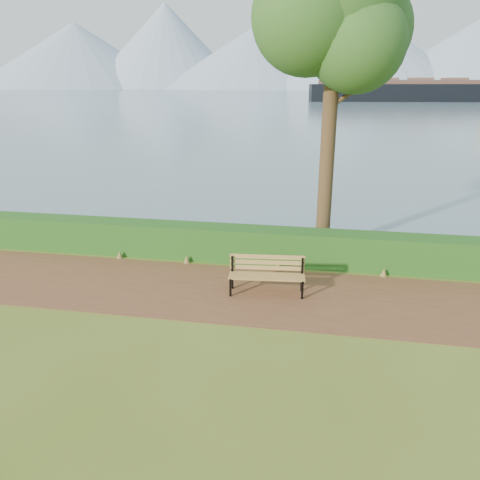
# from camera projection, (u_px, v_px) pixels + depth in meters

# --- Properties ---
(ground) EXTENTS (140.00, 140.00, 0.00)m
(ground) POSITION_uv_depth(u_px,v_px,m) (206.00, 295.00, 11.68)
(ground) COLOR #51621C
(ground) RESTS_ON ground
(path) EXTENTS (40.00, 3.40, 0.01)m
(path) POSITION_uv_depth(u_px,v_px,m) (209.00, 290.00, 11.96)
(path) COLOR brown
(path) RESTS_ON ground
(hedge) EXTENTS (32.00, 0.85, 1.00)m
(hedge) POSITION_uv_depth(u_px,v_px,m) (227.00, 243.00, 13.94)
(hedge) COLOR #1B4A15
(hedge) RESTS_ON ground
(water) EXTENTS (700.00, 510.00, 0.00)m
(water) POSITION_uv_depth(u_px,v_px,m) (325.00, 92.00, 253.94)
(water) COLOR slate
(water) RESTS_ON ground
(mountains) EXTENTS (585.00, 190.00, 70.00)m
(mountains) POSITION_uv_depth(u_px,v_px,m) (318.00, 53.00, 382.76)
(mountains) COLOR #859BB1
(mountains) RESTS_ON ground
(bench) EXTENTS (1.93, 0.74, 0.95)m
(bench) POSITION_uv_depth(u_px,v_px,m) (267.00, 272.00, 11.68)
(bench) COLOR black
(bench) RESTS_ON ground
(tree) EXTENTS (4.37, 4.11, 9.24)m
(tree) POSITION_uv_depth(u_px,v_px,m) (336.00, 11.00, 12.53)
(tree) COLOR #332214
(tree) RESTS_ON ground
(cargo_ship) EXTENTS (65.59, 17.83, 19.68)m
(cargo_ship) POSITION_uv_depth(u_px,v_px,m) (436.00, 91.00, 130.34)
(cargo_ship) COLOR black
(cargo_ship) RESTS_ON ground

